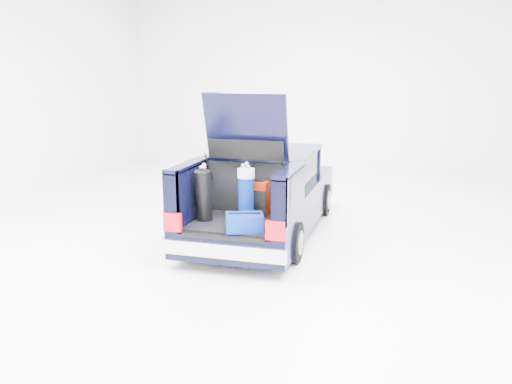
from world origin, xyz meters
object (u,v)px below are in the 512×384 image
(car, at_px, (266,194))
(black_golf_bag, at_px, (204,195))
(blue_duffel, at_px, (245,222))
(red_suitcase, at_px, (257,199))
(blue_golf_bag, at_px, (246,193))

(car, relative_size, black_golf_bag, 5.44)
(black_golf_bag, bearing_deg, blue_duffel, -26.90)
(red_suitcase, height_order, blue_duffel, red_suitcase)
(red_suitcase, bearing_deg, blue_golf_bag, -123.36)
(blue_golf_bag, bearing_deg, blue_duffel, -65.11)
(black_golf_bag, relative_size, blue_duffel, 1.44)
(red_suitcase, bearing_deg, car, 102.40)
(car, distance_m, red_suitcase, 1.22)
(car, bearing_deg, blue_golf_bag, -87.42)
(blue_golf_bag, relative_size, blue_duffel, 1.45)
(blue_golf_bag, bearing_deg, red_suitcase, 62.97)
(car, height_order, red_suitcase, car)
(car, xyz_separation_m, red_suitcase, (0.19, -1.19, 0.20))
(car, xyz_separation_m, blue_golf_bag, (0.06, -1.36, 0.32))
(black_golf_bag, xyz_separation_m, blue_duffel, (0.73, -0.34, -0.26))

